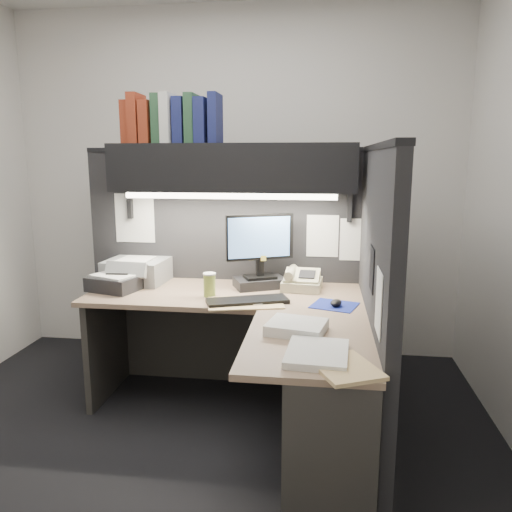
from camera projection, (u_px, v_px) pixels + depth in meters
The scene contains 21 objects.
floor at pixel (189, 447), 2.74m from camera, with size 3.50×3.50×0.00m, color black.
wall_back at pixel (235, 185), 3.94m from camera, with size 3.50×0.04×2.70m, color silver.
partition_back at pixel (225, 269), 3.49m from camera, with size 1.90×0.06×1.60m, color black.
partition_right at pixel (374, 304), 2.63m from camera, with size 0.06×1.50×1.60m, color black.
desk at pixel (266, 376), 2.60m from camera, with size 1.70×1.53×0.73m.
overhead_shelf at pixel (233, 168), 3.17m from camera, with size 1.55×0.34×0.30m, color black.
task_light_tube at pixel (229, 196), 3.06m from camera, with size 0.04×0.04×1.32m, color white.
monitor at pixel (260, 259), 3.22m from camera, with size 0.42×0.31×0.48m.
keyboard at pixel (247, 301), 2.91m from camera, with size 0.47×0.16×0.02m, color black.
mousepad at pixel (334, 305), 2.85m from camera, with size 0.24×0.22×0.00m, color navy.
mouse at pixel (336, 303), 2.83m from camera, with size 0.06×0.10×0.04m, color black.
telephone at pixel (302, 281), 3.21m from camera, with size 0.24×0.26×0.10m, color beige.
coffee_cup at pixel (210, 286), 3.03m from camera, with size 0.07×0.07×0.14m, color #A0B147.
printer at pixel (137, 271), 3.39m from camera, with size 0.39×0.33×0.16m, color gray.
notebook_stack at pixel (116, 283), 3.19m from camera, with size 0.30×0.25×0.09m, color black.
open_folder at pixel (245, 303), 2.90m from camera, with size 0.43×0.28×0.01m, color tan.
paper_stack_a at pixel (297, 327), 2.41m from camera, with size 0.27×0.23×0.05m, color white.
paper_stack_b at pixel (317, 354), 2.11m from camera, with size 0.26×0.32×0.03m, color white.
manila_stack at pixel (345, 368), 1.99m from camera, with size 0.23×0.29×0.02m, color tan.
binder_row at pixel (172, 120), 3.16m from camera, with size 0.62×0.25×0.31m.
pinned_papers at pixel (276, 243), 3.03m from camera, with size 1.76×1.31×0.51m.
Camera 1 is at (0.70, -2.42, 1.56)m, focal length 35.00 mm.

